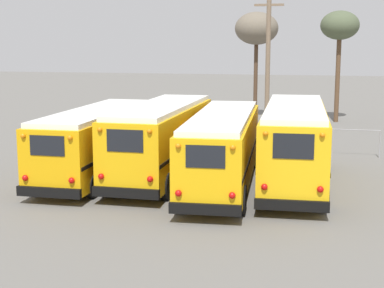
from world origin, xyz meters
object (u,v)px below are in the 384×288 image
Objects in this scene: bare_tree_1 at (257,29)px; utility_pole at (268,60)px; school_bus_2 at (223,147)px; school_bus_3 at (294,142)px; school_bus_1 at (162,138)px; bare_tree_0 at (340,28)px; school_bus_0 at (97,140)px.

utility_pole is at bearing -78.27° from bare_tree_1.
school_bus_2 is at bearing -87.16° from bare_tree_1.
school_bus_3 is at bearing -79.86° from utility_pole.
school_bus_3 reaches higher than school_bus_2.
bare_tree_0 is (7.74, 19.97, 5.04)m from school_bus_1.
school_bus_2 is 1.16× the size of utility_pole.
school_bus_0 is at bearing 173.76° from school_bus_2.
school_bus_0 is 8.44m from school_bus_3.
school_bus_3 is 13.38m from utility_pole.
utility_pole reaches higher than bare_tree_0.
utility_pole is (0.51, 13.65, 3.06)m from school_bus_2.
utility_pole is at bearing 75.37° from school_bus_1.
utility_pole is at bearing -121.36° from bare_tree_0.
utility_pole reaches higher than school_bus_3.
bare_tree_0 is 5.98m from bare_tree_1.
school_bus_0 is 14.74m from utility_pole.
bare_tree_1 is at bearing 92.84° from school_bus_2.
school_bus_1 is at bearing 6.16° from school_bus_0.
utility_pole is (-2.30, 12.85, 2.91)m from school_bus_3.
school_bus_0 is at bearing -178.74° from school_bus_3.
school_bus_3 is 20.81m from bare_tree_0.
utility_pole is at bearing 64.80° from school_bus_0.
utility_pole is 7.93m from bare_tree_1.
bare_tree_0 is 1.00× the size of bare_tree_1.
bare_tree_1 reaches higher than school_bus_0.
school_bus_2 is at bearing -92.15° from utility_pole.
utility_pole is (3.32, 12.74, 2.96)m from school_bus_1.
school_bus_2 is at bearing -164.09° from school_bus_3.
school_bus_1 is at bearing 161.91° from school_bus_2.
school_bus_2 is at bearing -103.26° from bare_tree_0.
school_bus_1 is 1.19× the size of bare_tree_1.
school_bus_0 is at bearing -102.54° from bare_tree_1.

